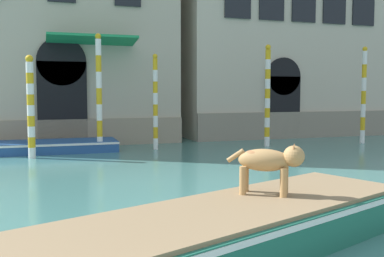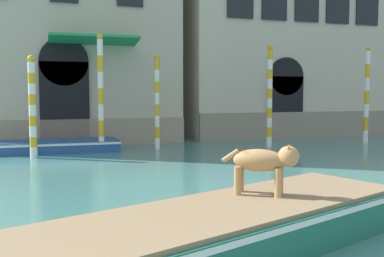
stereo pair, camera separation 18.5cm
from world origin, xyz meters
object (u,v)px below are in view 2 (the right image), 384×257
dog_on_deck (265,161)px  mooring_pole_1 (101,93)px  boat_foreground (224,228)px  mooring_pole_2 (270,95)px  boat_moored_near_palazzo (53,146)px  mooring_pole_3 (367,95)px  mooring_pole_0 (32,106)px  mooring_pole_4 (157,102)px

dog_on_deck → mooring_pole_1: bearing=131.7°
boat_foreground → mooring_pole_2: mooring_pole_2 is taller
boat_moored_near_palazzo → mooring_pole_1: 2.77m
dog_on_deck → mooring_pole_3: bearing=79.6°
mooring_pole_0 → mooring_pole_3: (13.86, 0.09, 0.36)m
mooring_pole_0 → mooring_pole_3: 13.87m
boat_foreground → mooring_pole_2: bearing=38.8°
mooring_pole_0 → mooring_pole_2: 9.31m
dog_on_deck → mooring_pole_1: size_ratio=0.24×
boat_foreground → mooring_pole_3: bearing=23.3°
mooring_pole_1 → mooring_pole_4: 2.24m
dog_on_deck → mooring_pole_1: (-1.32, 10.74, 1.04)m
boat_moored_near_palazzo → mooring_pole_0: (-0.66, -1.45, 1.56)m
dog_on_deck → mooring_pole_2: 11.90m
boat_foreground → dog_on_deck: bearing=9.2°
mooring_pole_0 → mooring_pole_4: (4.60, 0.87, 0.11)m
mooring_pole_0 → mooring_pole_1: (2.40, 0.69, 0.45)m
mooring_pole_4 → dog_on_deck: bearing=-94.6°
mooring_pole_3 → boat_moored_near_palazzo: bearing=174.1°
mooring_pole_2 → mooring_pole_3: (4.57, -0.34, 0.01)m
mooring_pole_1 → mooring_pole_4: (2.20, 0.18, -0.34)m
boat_foreground → mooring_pole_3: (11.03, 10.64, 1.80)m
boat_foreground → mooring_pole_2: (6.46, 10.99, 1.78)m
boat_moored_near_palazzo → mooring_pole_3: bearing=-5.2°
mooring_pole_2 → mooring_pole_1: bearing=177.8°
mooring_pole_4 → mooring_pole_3: bearing=-4.9°
mooring_pole_2 → mooring_pole_4: bearing=174.6°
boat_foreground → mooring_pole_1: mooring_pole_1 is taller
mooring_pole_1 → mooring_pole_3: 11.48m
mooring_pole_0 → mooring_pole_4: mooring_pole_4 is taller
dog_on_deck → boat_foreground: bearing=-115.4°
mooring_pole_0 → mooring_pole_4: 4.69m
mooring_pole_0 → mooring_pole_2: mooring_pole_2 is taller
mooring_pole_1 → mooring_pole_3: (11.46, -0.61, -0.09)m
mooring_pole_1 → mooring_pole_2: (6.89, -0.26, -0.10)m
dog_on_deck → mooring_pole_1: 10.87m
boat_foreground → mooring_pole_4: (1.77, 11.43, 1.55)m
boat_moored_near_palazzo → mooring_pole_1: (1.74, -0.76, 2.01)m
mooring_pole_1 → dog_on_deck: bearing=-83.0°
mooring_pole_2 → mooring_pole_4: (-4.69, 0.44, -0.24)m
boat_moored_near_palazzo → mooring_pole_3: size_ratio=1.16×
boat_foreground → dog_on_deck: size_ratio=6.56×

